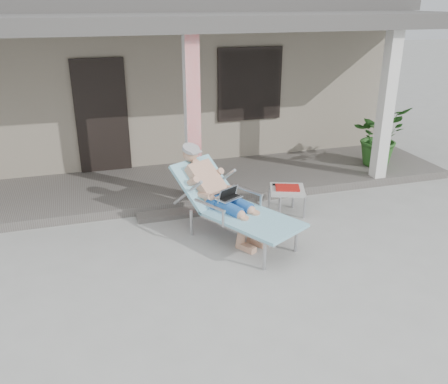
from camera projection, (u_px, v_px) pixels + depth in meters
name	position (u px, v px, depth m)	size (l,w,h in m)	color
ground	(234.00, 271.00, 6.05)	(60.00, 60.00, 0.00)	#9E9E99
house	(150.00, 70.00, 11.18)	(10.40, 5.40, 3.30)	gray
porch_deck	(184.00, 184.00, 8.68)	(10.00, 2.00, 0.15)	#605B56
porch_overhang	(179.00, 28.00, 7.61)	(10.00, 2.30, 2.85)	silver
porch_step	(199.00, 211.00, 7.68)	(2.00, 0.30, 0.07)	#605B56
lounger	(226.00, 183.00, 6.64)	(1.63, 2.10, 1.34)	#B7B7BC
side_table	(287.00, 191.00, 7.49)	(0.68, 0.68, 0.48)	#B2B2AD
potted_palm	(379.00, 136.00, 9.28)	(1.03, 0.89, 1.15)	#26591E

